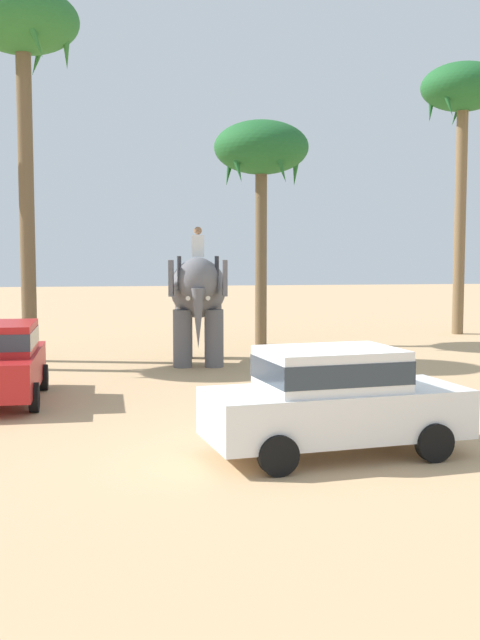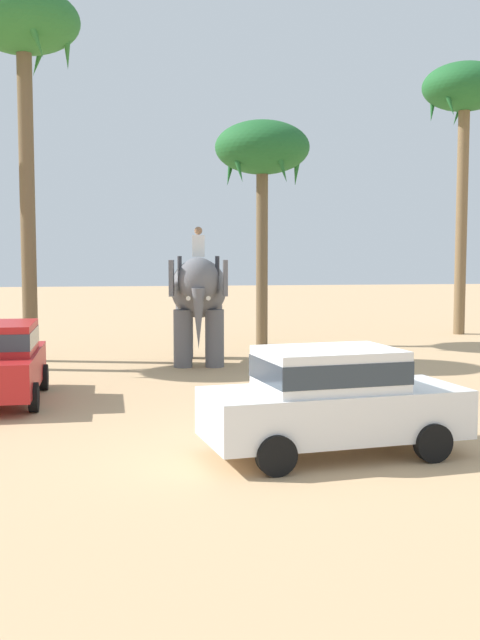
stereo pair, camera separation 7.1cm
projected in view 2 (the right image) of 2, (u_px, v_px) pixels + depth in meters
The scene contains 6 objects.
ground_plane at pixel (313, 449), 12.77m from camera, with size 120.00×120.00×0.00m, color tan.
car_sedan_foreground at pixel (332, 397), 12.34m from camera, with size 4.31×2.32×1.70m.
elephant_with_mahout at pixel (199, 294), 22.33m from camera, with size 1.93×3.95×3.88m.
palm_tree_behind_elephant at pixel (262, 153), 26.47m from camera, with size 3.20×3.20×7.60m.
palm_tree_left_of_road at pixel (465, 98), 29.69m from camera, with size 3.20×3.20×10.31m.
palm_tree_far_back at pixel (24, 37), 22.21m from camera, with size 3.20×3.20×10.60m.
Camera 2 is at (-3.04, -12.22, 3.22)m, focal length 44.07 mm.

